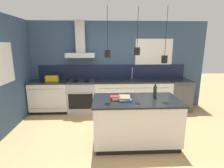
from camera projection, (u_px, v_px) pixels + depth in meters
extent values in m
plane|color=tan|center=(117.00, 140.00, 3.63)|extent=(16.00, 16.00, 0.00)
cube|color=#354C6B|center=(112.00, 66.00, 5.31)|extent=(5.60, 0.06, 2.60)
cube|color=#141C38|center=(112.00, 72.00, 5.31)|extent=(4.42, 0.02, 0.43)
cube|color=white|center=(154.00, 55.00, 5.25)|extent=(1.12, 0.01, 0.96)
cube|color=black|center=(154.00, 55.00, 5.26)|extent=(1.04, 0.01, 0.88)
cube|color=#B5B5BA|center=(81.00, 55.00, 4.94)|extent=(0.80, 0.46, 0.12)
cube|color=#B5B5BA|center=(80.00, 37.00, 4.91)|extent=(0.26, 0.20, 0.90)
cylinder|color=black|center=(107.00, 28.00, 3.08)|extent=(0.01, 0.01, 0.75)
cylinder|color=black|center=(108.00, 54.00, 3.18)|extent=(0.11, 0.11, 0.14)
sphere|color=#F9D18C|center=(108.00, 54.00, 3.18)|extent=(0.06, 0.06, 0.06)
cylinder|color=black|center=(138.00, 27.00, 3.13)|extent=(0.01, 0.01, 0.71)
cylinder|color=black|center=(137.00, 51.00, 3.22)|extent=(0.11, 0.11, 0.14)
sphere|color=#F9D18C|center=(137.00, 51.00, 3.22)|extent=(0.06, 0.06, 0.06)
cylinder|color=black|center=(166.00, 31.00, 3.11)|extent=(0.01, 0.01, 0.85)
cylinder|color=black|center=(164.00, 59.00, 3.23)|extent=(0.11, 0.11, 0.14)
sphere|color=#F9D18C|center=(164.00, 59.00, 3.23)|extent=(0.06, 0.06, 0.06)
cube|color=#354C6B|center=(7.00, 74.00, 3.90)|extent=(0.06, 3.80, 2.60)
cube|color=white|center=(4.00, 63.00, 3.70)|extent=(0.01, 0.76, 0.88)
cube|color=black|center=(3.00, 63.00, 3.70)|extent=(0.01, 0.68, 0.80)
cube|color=black|center=(52.00, 109.00, 5.21)|extent=(1.02, 0.56, 0.09)
cube|color=silver|center=(50.00, 96.00, 5.08)|extent=(1.05, 0.62, 0.79)
cube|color=gray|center=(46.00, 89.00, 4.71)|extent=(0.93, 0.01, 0.01)
cube|color=gray|center=(48.00, 108.00, 4.83)|extent=(0.93, 0.01, 0.01)
cube|color=black|center=(49.00, 82.00, 4.99)|extent=(1.08, 0.64, 0.03)
cube|color=black|center=(132.00, 108.00, 5.32)|extent=(2.14, 0.56, 0.09)
cube|color=silver|center=(133.00, 94.00, 5.19)|extent=(2.20, 0.62, 0.79)
cube|color=gray|center=(135.00, 88.00, 4.82)|extent=(1.94, 0.01, 0.01)
cube|color=gray|center=(134.00, 107.00, 4.94)|extent=(1.94, 0.01, 0.01)
cube|color=black|center=(133.00, 81.00, 5.09)|extent=(2.23, 0.64, 0.03)
cube|color=#262628|center=(133.00, 80.00, 5.14)|extent=(0.48, 0.34, 0.01)
cylinder|color=#B5B5BA|center=(132.00, 74.00, 5.23)|extent=(0.02, 0.02, 0.33)
sphere|color=#B5B5BA|center=(132.00, 68.00, 5.19)|extent=(0.03, 0.03, 0.03)
cylinder|color=#B5B5BA|center=(133.00, 69.00, 5.14)|extent=(0.02, 0.12, 0.02)
cube|color=#B5B5BA|center=(82.00, 97.00, 5.13)|extent=(0.78, 0.62, 0.87)
cube|color=black|center=(81.00, 101.00, 4.83)|extent=(0.67, 0.02, 0.44)
cylinder|color=#B5B5BA|center=(80.00, 94.00, 4.76)|extent=(0.58, 0.02, 0.02)
cube|color=#B5B5BA|center=(80.00, 87.00, 4.73)|extent=(0.67, 0.02, 0.07)
cube|color=#2D2D30|center=(81.00, 82.00, 5.03)|extent=(0.78, 0.60, 0.04)
cylinder|color=black|center=(77.00, 80.00, 5.12)|extent=(0.17, 0.17, 0.00)
cylinder|color=black|center=(87.00, 80.00, 5.14)|extent=(0.17, 0.17, 0.00)
cylinder|color=black|center=(75.00, 82.00, 4.91)|extent=(0.17, 0.17, 0.00)
cylinder|color=black|center=(86.00, 82.00, 4.93)|extent=(0.17, 0.17, 0.00)
cube|color=#4C4C51|center=(179.00, 95.00, 5.26)|extent=(0.61, 0.62, 0.89)
cube|color=black|center=(180.00, 80.00, 5.16)|extent=(0.61, 0.62, 0.02)
cylinder|color=#4C4C51|center=(185.00, 86.00, 4.85)|extent=(0.46, 0.02, 0.02)
cube|color=black|center=(135.00, 140.00, 3.57)|extent=(1.55, 0.85, 0.09)
cube|color=silver|center=(136.00, 120.00, 3.47)|extent=(1.62, 0.89, 0.79)
cube|color=black|center=(136.00, 100.00, 3.38)|extent=(1.67, 0.94, 0.03)
cylinder|color=#193319|center=(155.00, 92.00, 3.43)|extent=(0.07, 0.07, 0.25)
cylinder|color=#193319|center=(155.00, 84.00, 3.39)|extent=(0.03, 0.03, 0.06)
cylinder|color=#262628|center=(155.00, 83.00, 3.38)|extent=(0.03, 0.03, 0.01)
cube|color=#335684|center=(124.00, 99.00, 3.33)|extent=(0.27, 0.35, 0.04)
cube|color=olive|center=(124.00, 97.00, 3.33)|extent=(0.25, 0.31, 0.03)
cube|color=red|center=(115.00, 98.00, 3.31)|extent=(0.18, 0.13, 0.08)
cube|color=white|center=(115.00, 99.00, 3.24)|extent=(0.11, 0.01, 0.04)
cube|color=gold|center=(52.00, 78.00, 4.97)|extent=(0.34, 0.18, 0.16)
cylinder|color=black|center=(52.00, 75.00, 4.95)|extent=(0.20, 0.02, 0.02)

